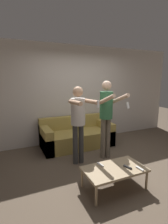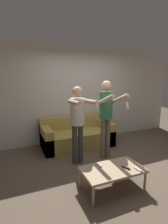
% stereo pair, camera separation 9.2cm
% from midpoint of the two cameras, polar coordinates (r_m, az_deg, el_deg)
% --- Properties ---
extents(ground_plane, '(14.00, 14.00, 0.00)m').
position_cam_midpoint_polar(ground_plane, '(3.88, 7.98, -16.84)').
color(ground_plane, brown).
extents(wall_back, '(6.40, 0.06, 2.70)m').
position_cam_midpoint_polar(wall_back, '(5.04, -2.50, 5.83)').
color(wall_back, beige).
rests_on(wall_back, ground_plane).
extents(couch, '(1.87, 0.87, 0.77)m').
position_cam_midpoint_polar(couch, '(4.75, -2.98, -7.88)').
color(couch, '#AD9347').
rests_on(couch, ground_plane).
extents(person_standing_left, '(0.42, 0.70, 1.64)m').
position_cam_midpoint_polar(person_standing_left, '(3.58, -2.56, -1.61)').
color(person_standing_left, '#383838').
rests_on(person_standing_left, ground_plane).
extents(person_standing_right, '(0.41, 0.71, 1.75)m').
position_cam_midpoint_polar(person_standing_right, '(3.86, 6.73, 0.17)').
color(person_standing_right, '#6B6051').
rests_on(person_standing_right, ground_plane).
extents(coffee_table, '(1.02, 0.58, 0.36)m').
position_cam_midpoint_polar(coffee_table, '(3.05, 8.95, -18.22)').
color(coffee_table, tan).
rests_on(coffee_table, ground_plane).
extents(remote_near, '(0.05, 0.15, 0.02)m').
position_cam_midpoint_polar(remote_near, '(3.09, 16.90, -17.29)').
color(remote_near, white).
rests_on(remote_near, coffee_table).
extents(remote_mid, '(0.08, 0.15, 0.02)m').
position_cam_midpoint_polar(remote_mid, '(3.08, 13.17, -17.12)').
color(remote_mid, black).
rests_on(remote_mid, coffee_table).
extents(remote_far, '(0.06, 0.15, 0.02)m').
position_cam_midpoint_polar(remote_far, '(3.09, 4.45, -16.76)').
color(remote_far, white).
rests_on(remote_far, coffee_table).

